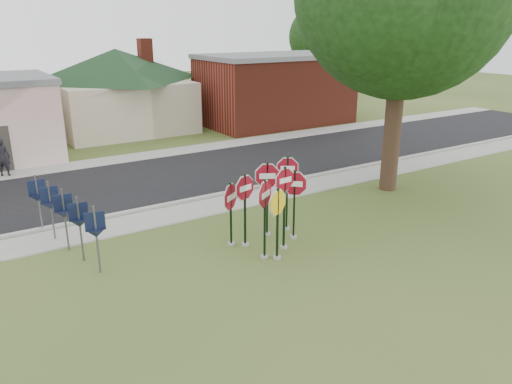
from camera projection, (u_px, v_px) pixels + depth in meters
ground at (295, 263)px, 14.64m from camera, size 120.00×120.00×0.00m
sidewalk_near at (209, 207)px, 19.03m from camera, size 60.00×1.60×0.06m
road at (163, 178)px, 22.63m from camera, size 60.00×7.00×0.04m
sidewalk_far at (131, 158)px, 26.07m from camera, size 60.00×1.60×0.06m
curb at (197, 199)px, 19.82m from camera, size 60.00×0.20×0.14m
stop_sign_center at (284, 197)px, 15.09m from camera, size 1.01×0.24×2.74m
stop_sign_yellow at (278, 215)px, 14.49m from camera, size 1.02×0.37×2.31m
stop_sign_left at (265, 207)px, 14.46m from camera, size 0.98×0.61×2.58m
stop_sign_right at (294, 195)px, 15.90m from camera, size 0.81×0.77×2.42m
stop_sign_back_right at (267, 188)px, 16.11m from camera, size 1.00×0.55×2.61m
stop_sign_back_left at (245, 200)px, 15.34m from camera, size 1.06×0.31×2.47m
stop_sign_far_right at (287, 183)px, 16.53m from camera, size 0.87×0.55×2.68m
stop_sign_far_left at (231, 206)px, 15.42m from camera, size 0.97×0.66×2.20m
route_sign_row at (64, 213)px, 15.10m from camera, size 1.43×4.63×2.00m
building_house at (117, 74)px, 32.09m from camera, size 11.60×11.60×6.20m
building_brick at (275, 89)px, 34.77m from camera, size 10.20×6.20×4.75m
bg_tree_right at (320, 37)px, 44.85m from camera, size 5.60×5.60×8.40m
pedestrian at (3, 157)px, 22.62m from camera, size 0.75×0.64×1.76m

